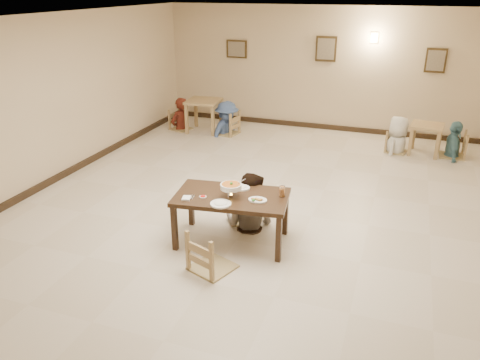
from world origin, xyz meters
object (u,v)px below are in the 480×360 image
at_px(bg_chair_lr, 227,112).
at_px(bg_diner_b, 226,101).
at_px(curry_warmer, 231,186).
at_px(bg_diner_c, 400,117).
at_px(drink_glass, 282,192).
at_px(main_diner, 250,173).
at_px(bg_chair_rr, 455,133).
at_px(main_table, 232,201).
at_px(chair_near, 212,232).
at_px(bg_table_left, 204,106).
at_px(bg_table_right, 427,130).
at_px(chair_far, 248,196).
at_px(bg_diner_a, 179,98).
at_px(bg_chair_rl, 398,132).
at_px(bg_diner_d, 458,121).
at_px(bg_chair_ll, 180,111).

distance_m(bg_chair_lr, bg_diner_b, 0.27).
xyz_separation_m(curry_warmer, bg_diner_c, (2.05, 4.94, -0.09)).
bearing_deg(drink_glass, main_diner, 148.47).
distance_m(bg_chair_rr, bg_diner_c, 1.18).
height_order(main_diner, bg_diner_b, main_diner).
relative_size(main_table, chair_near, 1.55).
relative_size(bg_table_left, bg_diner_c, 0.54).
relative_size(main_table, bg_table_right, 2.27).
bearing_deg(bg_table_left, chair_far, -58.48).
bearing_deg(bg_chair_rr, bg_diner_b, -89.45).
bearing_deg(main_table, bg_diner_c, 59.52).
bearing_deg(bg_diner_a, bg_chair_rl, 114.57).
distance_m(bg_chair_lr, bg_diner_c, 4.04).
bearing_deg(drink_glass, bg_chair_lr, 119.38).
xyz_separation_m(bg_table_left, bg_diner_d, (5.80, 0.06, 0.12)).
relative_size(bg_chair_lr, bg_diner_a, 0.66).
bearing_deg(bg_table_left, bg_chair_rl, -0.44).
distance_m(chair_near, drink_glass, 1.18).
bearing_deg(bg_chair_rl, main_diner, 166.71).
bearing_deg(main_diner, chair_near, 94.55).
xyz_separation_m(chair_near, curry_warmer, (0.01, 0.69, 0.35)).
xyz_separation_m(main_table, bg_table_left, (-2.59, 4.93, 0.00)).
distance_m(chair_near, bg_diner_a, 6.45).
relative_size(chair_near, bg_diner_c, 0.67).
relative_size(bg_chair_rl, bg_diner_a, 0.55).
xyz_separation_m(main_diner, bg_diner_b, (-2.05, 4.32, -0.04)).
distance_m(main_table, bg_diner_d, 5.93).
distance_m(bg_diner_a, bg_diner_b, 1.24).
distance_m(bg_chair_ll, bg_chair_rl, 5.28).
bearing_deg(bg_diner_c, bg_chair_ll, -71.03).
relative_size(drink_glass, bg_diner_c, 0.10).
xyz_separation_m(curry_warmer, bg_chair_rl, (2.05, 4.94, -0.44)).
relative_size(bg_table_left, bg_chair_rl, 0.95).
xyz_separation_m(bg_chair_ll, bg_diner_a, (0.00, 0.00, 0.34)).
bearing_deg(chair_near, bg_diner_c, -89.46).
relative_size(main_table, bg_diner_d, 1.07).
relative_size(drink_glass, bg_table_left, 0.18).
xyz_separation_m(bg_table_left, bg_chair_rl, (4.65, -0.04, -0.20)).
distance_m(chair_near, bg_chair_ll, 6.45).
bearing_deg(bg_diner_a, drink_glass, 63.98).
relative_size(main_table, drink_glass, 10.86).
height_order(drink_glass, bg_diner_c, bg_diner_c).
relative_size(main_diner, bg_chair_lr, 1.57).
bearing_deg(chair_far, bg_diner_d, 48.06).
height_order(bg_chair_rl, bg_diner_a, bg_diner_a).
xyz_separation_m(main_table, chair_near, (0.01, -0.74, -0.12)).
bearing_deg(chair_near, curry_warmer, -69.82).
bearing_deg(bg_chair_lr, bg_diner_b, 180.00).
distance_m(bg_table_right, bg_diner_a, 5.86).
height_order(chair_near, bg_diner_a, bg_diner_a).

